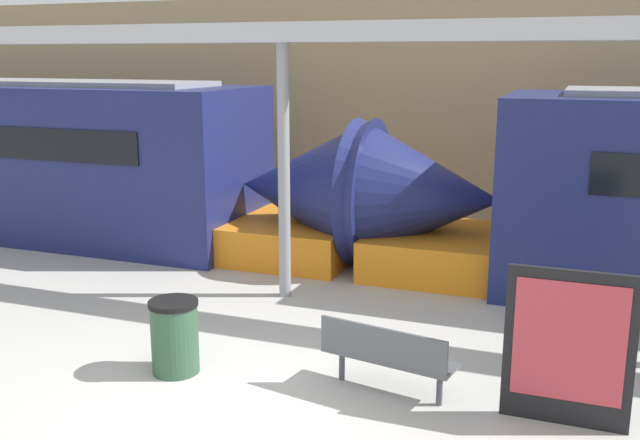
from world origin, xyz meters
name	(u,v)px	position (x,y,z in m)	size (l,w,h in m)	color
ground_plane	(220,416)	(0.00, 0.00, 0.00)	(60.00, 60.00, 0.00)	#B2AFA8
station_wall	(426,110)	(0.00, 9.74, 2.50)	(56.00, 0.20, 5.00)	tan
bench_near	(386,353)	(1.50, 1.09, 0.49)	(1.57, 0.71, 0.83)	#4C4F54
trash_bin	(175,336)	(-1.01, 0.79, 0.45)	(0.59, 0.59, 0.89)	#2D5138
poster_board	(568,348)	(3.37, 1.11, 0.83)	(1.27, 0.07, 1.65)	black
support_column_near	(284,174)	(-0.88, 3.80, 1.94)	(0.18, 0.18, 3.88)	gray
canopy_beam	(282,33)	(-0.88, 3.80, 4.02)	(28.00, 0.60, 0.28)	#B7B7BC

